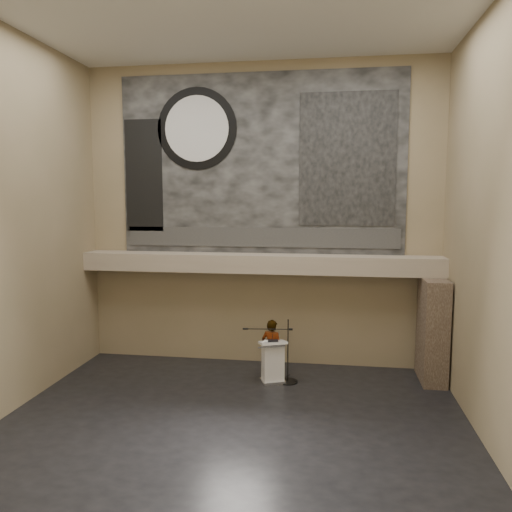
# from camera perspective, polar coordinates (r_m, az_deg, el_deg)

# --- Properties ---
(floor) EXTENTS (10.00, 10.00, 0.00)m
(floor) POSITION_cam_1_polar(r_m,az_deg,el_deg) (11.28, -2.56, -18.32)
(floor) COLOR black
(floor) RESTS_ON ground
(ceiling) EXTENTS (10.00, 10.00, 0.00)m
(ceiling) POSITION_cam_1_polar(r_m,az_deg,el_deg) (10.89, -2.82, 26.73)
(ceiling) COLOR silver
(ceiling) RESTS_ON wall_back
(wall_back) EXTENTS (10.00, 0.02, 8.50)m
(wall_back) POSITION_cam_1_polar(r_m,az_deg,el_deg) (14.18, 0.49, 4.59)
(wall_back) COLOR #817252
(wall_back) RESTS_ON floor
(wall_front) EXTENTS (10.00, 0.02, 8.50)m
(wall_front) POSITION_cam_1_polar(r_m,az_deg,el_deg) (6.37, -9.74, 1.96)
(wall_front) COLOR #817252
(wall_front) RESTS_ON floor
(wall_left) EXTENTS (0.02, 8.00, 8.50)m
(wall_left) POSITION_cam_1_polar(r_m,az_deg,el_deg) (12.24, -26.35, 3.57)
(wall_left) COLOR #817252
(wall_left) RESTS_ON floor
(wall_right) EXTENTS (0.02, 8.00, 8.50)m
(wall_right) POSITION_cam_1_polar(r_m,az_deg,el_deg) (10.48, 25.26, 3.23)
(wall_right) COLOR #817252
(wall_right) RESTS_ON floor
(soffit) EXTENTS (10.00, 0.80, 0.50)m
(soffit) POSITION_cam_1_polar(r_m,az_deg,el_deg) (13.89, 0.25, -0.84)
(soffit) COLOR gray
(soffit) RESTS_ON wall_back
(sprinkler_left) EXTENTS (0.04, 0.04, 0.06)m
(sprinkler_left) POSITION_cam_1_polar(r_m,az_deg,el_deg) (14.20, -6.19, -1.85)
(sprinkler_left) COLOR #B2893D
(sprinkler_left) RESTS_ON soffit
(sprinkler_right) EXTENTS (0.04, 0.04, 0.06)m
(sprinkler_right) POSITION_cam_1_polar(r_m,az_deg,el_deg) (13.74, 8.09, -2.17)
(sprinkler_right) COLOR #B2893D
(sprinkler_right) RESTS_ON soffit
(banner) EXTENTS (8.00, 0.05, 5.00)m
(banner) POSITION_cam_1_polar(r_m,az_deg,el_deg) (14.17, 0.47, 10.45)
(banner) COLOR black
(banner) RESTS_ON wall_back
(banner_text_strip) EXTENTS (7.76, 0.02, 0.55)m
(banner_text_strip) POSITION_cam_1_polar(r_m,az_deg,el_deg) (14.14, 0.44, 2.15)
(banner_text_strip) COLOR #2D2D2D
(banner_text_strip) RESTS_ON banner
(banner_clock_rim) EXTENTS (2.30, 0.02, 2.30)m
(banner_clock_rim) POSITION_cam_1_polar(r_m,az_deg,el_deg) (14.60, -6.78, 14.24)
(banner_clock_rim) COLOR black
(banner_clock_rim) RESTS_ON banner
(banner_clock_face) EXTENTS (1.84, 0.02, 1.84)m
(banner_clock_face) POSITION_cam_1_polar(r_m,az_deg,el_deg) (14.58, -6.80, 14.25)
(banner_clock_face) COLOR silver
(banner_clock_face) RESTS_ON banner
(banner_building_print) EXTENTS (2.60, 0.02, 3.60)m
(banner_building_print) POSITION_cam_1_polar(r_m,az_deg,el_deg) (14.00, 10.40, 10.80)
(banner_building_print) COLOR black
(banner_building_print) RESTS_ON banner
(banner_brick_print) EXTENTS (1.10, 0.02, 3.20)m
(banner_brick_print) POSITION_cam_1_polar(r_m,az_deg,el_deg) (14.98, -12.70, 8.94)
(banner_brick_print) COLOR black
(banner_brick_print) RESTS_ON banner
(stone_pier) EXTENTS (0.60, 1.40, 2.70)m
(stone_pier) POSITION_cam_1_polar(r_m,az_deg,el_deg) (13.87, 19.53, -7.97)
(stone_pier) COLOR #433429
(stone_pier) RESTS_ON floor
(lectern) EXTENTS (0.80, 0.69, 1.13)m
(lectern) POSITION_cam_1_polar(r_m,az_deg,el_deg) (13.16, 1.94, -12.00)
(lectern) COLOR silver
(lectern) RESTS_ON floor
(binder) EXTENTS (0.29, 0.24, 0.04)m
(binder) POSITION_cam_1_polar(r_m,az_deg,el_deg) (12.95, 1.96, -9.70)
(binder) COLOR black
(binder) RESTS_ON lectern
(papers) EXTENTS (0.28, 0.36, 0.00)m
(papers) POSITION_cam_1_polar(r_m,az_deg,el_deg) (12.95, 1.30, -9.76)
(papers) COLOR white
(papers) RESTS_ON lectern
(speaker_person) EXTENTS (0.66, 0.53, 1.59)m
(speaker_person) POSITION_cam_1_polar(r_m,az_deg,el_deg) (13.40, 1.82, -10.58)
(speaker_person) COLOR white
(speaker_person) RESTS_ON floor
(mic_stand) EXTENTS (1.41, 0.52, 1.66)m
(mic_stand) POSITION_cam_1_polar(r_m,az_deg,el_deg) (13.32, 3.47, -13.20)
(mic_stand) COLOR black
(mic_stand) RESTS_ON floor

